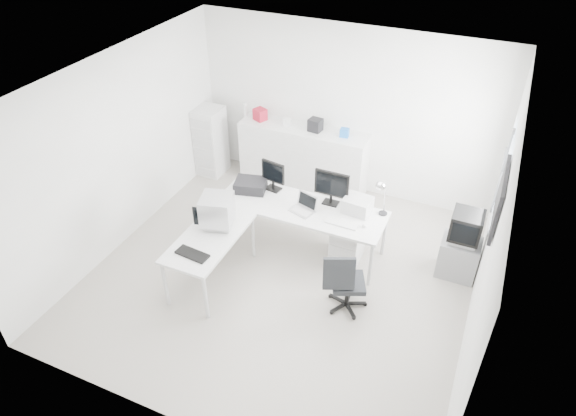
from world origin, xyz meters
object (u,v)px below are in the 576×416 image
at_px(lcd_monitor_large, 332,188).
at_px(office_chair, 349,280).
at_px(laser_printer, 357,205).
at_px(crt_monitor, 217,213).
at_px(main_desk, 301,228).
at_px(tv_cabinet, 458,257).
at_px(laptop, 302,206).
at_px(filing_cabinet, 211,141).
at_px(crt_tv, 466,228).
at_px(sideboard, 303,157).
at_px(drawer_pedestal, 347,242).
at_px(lcd_monitor_small, 273,176).
at_px(inkjet_printer, 251,185).
at_px(side_desk, 211,258).

relative_size(lcd_monitor_large, office_chair, 0.56).
xyz_separation_m(laser_printer, crt_monitor, (-1.60, -1.07, 0.10)).
relative_size(main_desk, tv_cabinet, 4.22).
height_order(laptop, filing_cabinet, filing_cabinet).
distance_m(tv_cabinet, filing_cabinet, 4.62).
bearing_deg(office_chair, crt_tv, 21.95).
xyz_separation_m(main_desk, laser_printer, (0.75, 0.22, 0.48)).
bearing_deg(crt_monitor, filing_cabinet, 107.63).
bearing_deg(sideboard, filing_cabinet, -171.46).
height_order(main_desk, crt_tv, crt_tv).
distance_m(lcd_monitor_large, office_chair, 1.39).
relative_size(main_desk, lcd_monitor_large, 4.63).
distance_m(drawer_pedestal, lcd_monitor_small, 1.44).
relative_size(drawer_pedestal, lcd_monitor_large, 1.16).
bearing_deg(tv_cabinet, crt_monitor, -158.23).
relative_size(lcd_monitor_large, crt_tv, 1.04).
distance_m(lcd_monitor_small, lcd_monitor_large, 0.90).
bearing_deg(lcd_monitor_small, crt_tv, 12.49).
relative_size(inkjet_printer, lcd_monitor_large, 0.86).
relative_size(main_desk, crt_tv, 4.80).
height_order(laptop, office_chair, laptop).
relative_size(office_chair, sideboard, 0.42).
height_order(drawer_pedestal, tv_cabinet, drawer_pedestal).
bearing_deg(laser_printer, crt_monitor, -141.12).
xyz_separation_m(side_desk, lcd_monitor_large, (1.20, 1.35, 0.63)).
height_order(main_desk, lcd_monitor_small, lcd_monitor_small).
bearing_deg(drawer_pedestal, side_desk, -143.43).
distance_m(drawer_pedestal, laser_printer, 0.58).
distance_m(laser_printer, office_chair, 1.17).
height_order(inkjet_printer, filing_cabinet, filing_cabinet).
distance_m(lcd_monitor_small, filing_cabinet, 2.11).
height_order(laser_printer, crt_tv, crt_tv).
height_order(lcd_monitor_large, laser_printer, lcd_monitor_large).
relative_size(laser_printer, tv_cabinet, 0.65).
distance_m(drawer_pedestal, sideboard, 2.07).
height_order(drawer_pedestal, laptop, laptop).
relative_size(drawer_pedestal, laptop, 1.99).
relative_size(inkjet_printer, lcd_monitor_small, 0.94).
distance_m(crt_tv, filing_cabinet, 4.61).
relative_size(side_desk, drawer_pedestal, 2.33).
xyz_separation_m(crt_tv, filing_cabinet, (-4.50, 1.00, -0.18)).
relative_size(crt_monitor, office_chair, 0.45).
xyz_separation_m(office_chair, sideboard, (-1.63, 2.47, 0.09)).
bearing_deg(crt_monitor, sideboard, 69.40).
bearing_deg(side_desk, sideboard, 85.39).
xyz_separation_m(side_desk, crt_monitor, (0.00, 0.25, 0.58)).
bearing_deg(drawer_pedestal, crt_monitor, -149.86).
xyz_separation_m(drawer_pedestal, inkjet_printer, (-1.55, 0.05, 0.53)).
distance_m(main_desk, crt_tv, 2.27).
bearing_deg(main_desk, lcd_monitor_large, 35.54).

